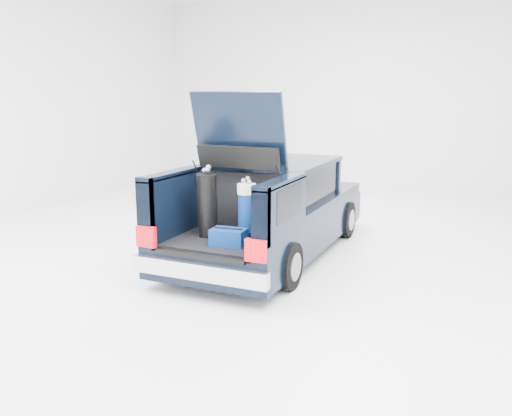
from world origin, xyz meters
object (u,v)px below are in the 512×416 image
at_px(red_suitcase, 255,215).
at_px(black_golf_bag, 207,205).
at_px(car, 272,210).
at_px(blue_duffel, 229,237).
at_px(blue_golf_bag, 247,210).

distance_m(red_suitcase, black_golf_bag, 0.64).
bearing_deg(car, blue_duffel, -84.81).
bearing_deg(black_golf_bag, car, 64.12).
xyz_separation_m(blue_golf_bag, blue_duffel, (-0.06, -0.41, -0.26)).
relative_size(car, blue_duffel, 10.31).
xyz_separation_m(red_suitcase, blue_duffel, (-0.08, -0.61, -0.17)).
bearing_deg(blue_golf_bag, black_golf_bag, 173.60).
height_order(car, red_suitcase, car).
distance_m(car, black_golf_bag, 1.61).
bearing_deg(red_suitcase, black_golf_bag, -145.23).
bearing_deg(blue_duffel, red_suitcase, 77.48).
bearing_deg(red_suitcase, blue_duffel, -97.16).
distance_m(blue_golf_bag, blue_duffel, 0.49).
bearing_deg(blue_duffel, black_golf_bag, 144.18).
distance_m(car, blue_golf_bag, 1.45).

